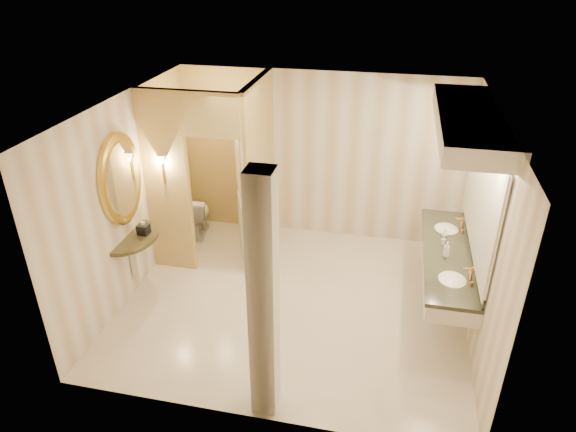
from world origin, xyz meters
name	(u,v)px	position (x,y,z in m)	size (l,w,h in m)	color
floor	(294,301)	(0.00, 0.00, 0.00)	(4.50, 4.50, 0.00)	silver
ceiling	(295,108)	(0.00, 0.00, 2.70)	(4.50, 4.50, 0.00)	white
wall_back	(320,157)	(0.00, 2.00, 1.35)	(4.50, 0.02, 2.70)	beige
wall_front	(250,313)	(0.00, -2.00, 1.35)	(4.50, 0.02, 2.70)	beige
wall_left	(129,197)	(-2.25, 0.00, 1.35)	(0.02, 4.00, 2.70)	beige
wall_right	(483,233)	(2.25, 0.00, 1.35)	(0.02, 4.00, 2.70)	beige
toilet_closet	(232,174)	(-1.12, 0.97, 1.39)	(1.50, 1.55, 2.70)	#EDC57C
wall_sconce	(162,161)	(-1.93, 0.43, 1.73)	(0.14, 0.14, 0.42)	#B8813B
vanity	(461,199)	(1.98, 0.29, 1.63)	(0.75, 2.48, 2.09)	silver
console_shelf	(125,205)	(-2.21, -0.19, 1.34)	(0.94, 0.94, 1.92)	black
pillar	(263,301)	(0.07, -1.80, 1.35)	(0.26, 0.26, 2.70)	silver
tissue_box	(144,229)	(-2.05, -0.10, 0.95)	(0.14, 0.14, 0.14)	black
toilet	(197,215)	(-1.95, 1.49, 0.35)	(0.39, 0.69, 0.71)	white
soap_bottle_a	(443,240)	(1.88, 0.46, 0.93)	(0.05, 0.05, 0.12)	beige
soap_bottle_b	(445,233)	(1.91, 0.67, 0.94)	(0.09, 0.09, 0.12)	silver
soap_bottle_c	(447,249)	(1.90, 0.16, 0.98)	(0.08, 0.08, 0.21)	#C6B28C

